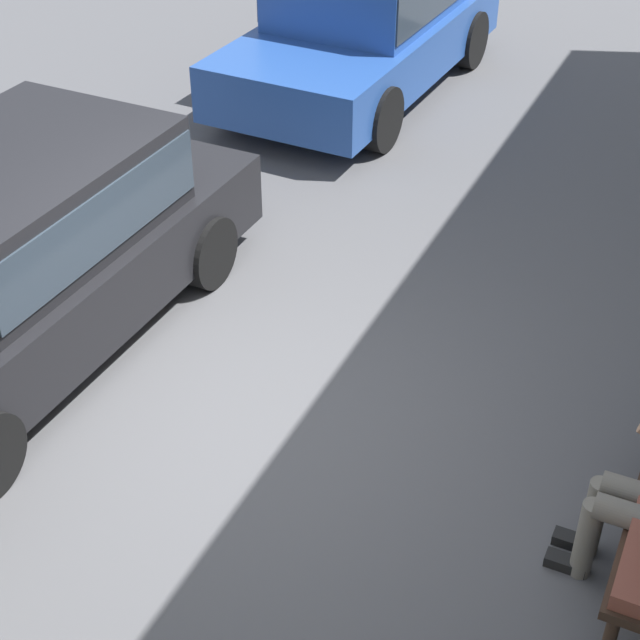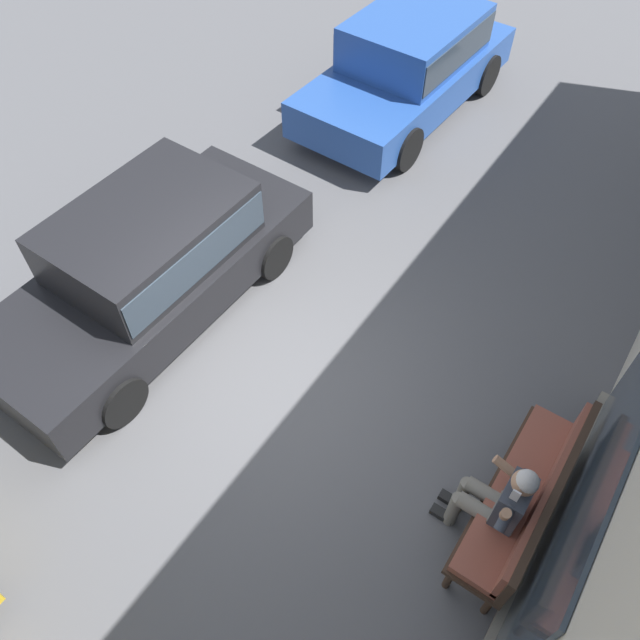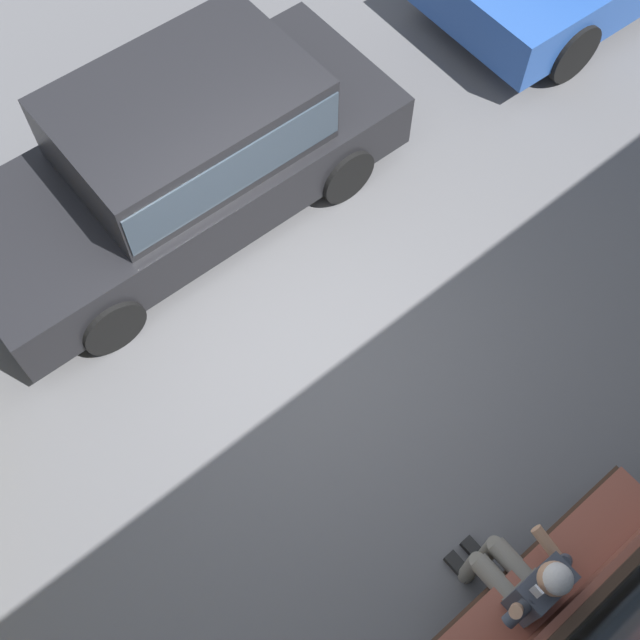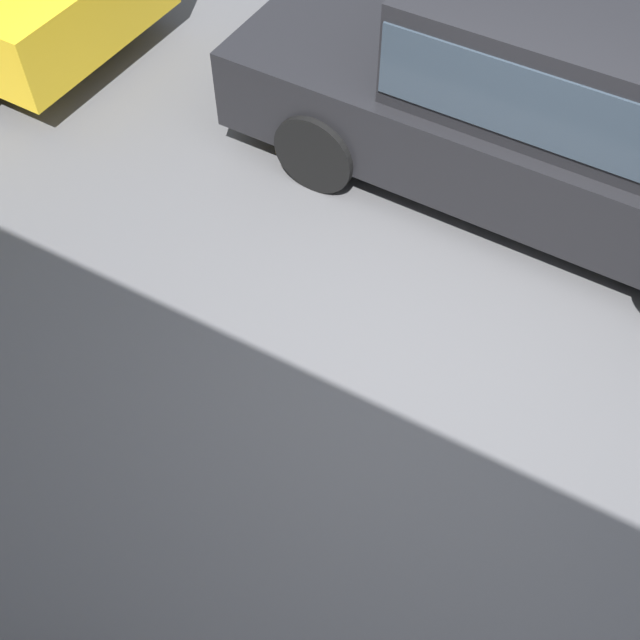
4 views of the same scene
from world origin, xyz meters
TOP-DOWN VIEW (x-y plane):
  - ground_plane at (0.00, 0.00)m, footprint 60.00×60.00m
  - bench at (0.03, 2.90)m, footprint 2.00×0.55m
  - person_on_phone at (0.29, 2.67)m, footprint 0.73×0.74m
  - parked_car_mid at (-0.09, -1.93)m, footprint 4.29×1.88m

SIDE VIEW (x-z plane):
  - ground_plane at x=0.00m, z-range 0.00..0.00m
  - bench at x=0.03m, z-range 0.10..1.14m
  - person_on_phone at x=0.29m, z-range 0.05..1.43m
  - parked_car_mid at x=-0.09m, z-range 0.06..1.54m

